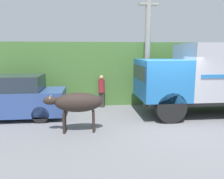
{
  "coord_description": "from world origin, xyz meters",
  "views": [
    {
      "loc": [
        -2.97,
        -7.44,
        2.68
      ],
      "look_at": [
        -2.09,
        0.57,
        1.3
      ],
      "focal_mm": 35.0,
      "sensor_mm": 36.0,
      "label": 1
    }
  ],
  "objects_px": {
    "cargo_truck": "(214,75)",
    "brown_cow": "(77,103)",
    "parked_suv": "(10,98)",
    "utility_pole": "(147,48)",
    "pedestrian_on_hill": "(102,90)"
  },
  "relations": [
    {
      "from": "parked_suv",
      "to": "utility_pole",
      "type": "xyz_separation_m",
      "value": [
        6.05,
        1.42,
        2.04
      ]
    },
    {
      "from": "parked_suv",
      "to": "utility_pole",
      "type": "distance_m",
      "value": 6.54
    },
    {
      "from": "parked_suv",
      "to": "pedestrian_on_hill",
      "type": "xyz_separation_m",
      "value": [
        3.81,
        1.41,
        0.03
      ]
    },
    {
      "from": "cargo_truck",
      "to": "brown_cow",
      "type": "bearing_deg",
      "value": -167.9
    },
    {
      "from": "cargo_truck",
      "to": "brown_cow",
      "type": "distance_m",
      "value": 5.97
    },
    {
      "from": "cargo_truck",
      "to": "pedestrian_on_hill",
      "type": "bearing_deg",
      "value": 157.05
    },
    {
      "from": "cargo_truck",
      "to": "utility_pole",
      "type": "xyz_separation_m",
      "value": [
        -2.46,
        1.74,
        1.18
      ]
    },
    {
      "from": "parked_suv",
      "to": "pedestrian_on_hill",
      "type": "bearing_deg",
      "value": 18.72
    },
    {
      "from": "cargo_truck",
      "to": "pedestrian_on_hill",
      "type": "height_order",
      "value": "cargo_truck"
    },
    {
      "from": "brown_cow",
      "to": "pedestrian_on_hill",
      "type": "height_order",
      "value": "pedestrian_on_hill"
    },
    {
      "from": "cargo_truck",
      "to": "parked_suv",
      "type": "xyz_separation_m",
      "value": [
        -8.51,
        0.32,
        -0.86
      ]
    },
    {
      "from": "cargo_truck",
      "to": "pedestrian_on_hill",
      "type": "xyz_separation_m",
      "value": [
        -4.7,
        1.72,
        -0.83
      ]
    },
    {
      "from": "cargo_truck",
      "to": "parked_suv",
      "type": "relative_size",
      "value": 1.41
    },
    {
      "from": "brown_cow",
      "to": "utility_pole",
      "type": "xyz_separation_m",
      "value": [
        3.27,
        3.27,
        1.88
      ]
    },
    {
      "from": "brown_cow",
      "to": "parked_suv",
      "type": "relative_size",
      "value": 0.45
    }
  ]
}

